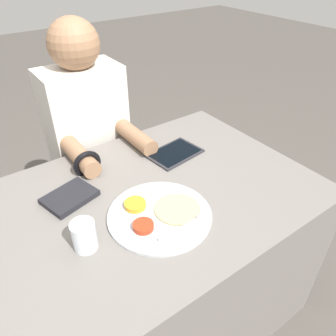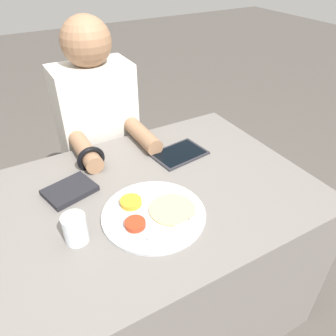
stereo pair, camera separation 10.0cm
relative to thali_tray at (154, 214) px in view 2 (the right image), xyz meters
name	(u,v)px [view 2 (the right image)]	position (x,y,z in m)	size (l,w,h in m)	color
ground_plane	(155,307)	(0.05, 0.11, -0.72)	(12.00, 12.00, 0.00)	#4C4742
dining_table	(153,258)	(0.05, 0.11, -0.36)	(1.15, 0.81, 0.71)	slate
thali_tray	(154,214)	(0.00, 0.00, 0.00)	(0.34, 0.34, 0.03)	#B7BABF
red_notebook	(70,191)	(-0.20, 0.25, 0.00)	(0.19, 0.16, 0.02)	silver
tablet_device	(179,154)	(0.26, 0.27, 0.00)	(0.23, 0.17, 0.01)	#28282D
person_diner	(102,152)	(0.04, 0.64, -0.14)	(0.35, 0.45, 1.20)	black
drinking_glass	(75,229)	(-0.24, 0.02, 0.04)	(0.07, 0.07, 0.09)	silver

